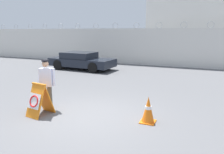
% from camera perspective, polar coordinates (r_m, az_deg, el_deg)
% --- Properties ---
extents(ground_plane, '(90.00, 90.00, 0.00)m').
position_cam_1_polar(ground_plane, '(6.96, -6.43, -10.16)').
color(ground_plane, '#5B5B5E').
extents(perimeter_wall, '(36.00, 0.30, 3.28)m').
position_cam_1_polar(perimeter_wall, '(17.11, 11.97, 7.65)').
color(perimeter_wall, silver).
rests_on(perimeter_wall, ground_plane).
extents(building_block, '(6.80, 5.40, 5.16)m').
position_cam_1_polar(building_block, '(21.18, 19.66, 11.13)').
color(building_block, silver).
rests_on(building_block, ground_plane).
extents(barricade_sign, '(0.67, 0.83, 1.03)m').
position_cam_1_polar(barricade_sign, '(7.22, -18.59, -5.63)').
color(barricade_sign, orange).
rests_on(barricade_sign, ground_plane).
extents(security_guard, '(0.66, 0.35, 1.68)m').
position_cam_1_polar(security_guard, '(7.63, -16.75, -1.32)').
color(security_guard, '#514C42').
rests_on(security_guard, ground_plane).
extents(traffic_cone_near, '(0.43, 0.43, 0.78)m').
position_cam_1_polar(traffic_cone_near, '(6.45, 9.44, -8.42)').
color(traffic_cone_near, orange).
rests_on(traffic_cone_near, ground_plane).
extents(parked_car_front_coupe, '(4.64, 2.15, 1.18)m').
position_cam_1_polar(parked_car_front_coupe, '(15.34, -8.03, 4.27)').
color(parked_car_front_coupe, black).
rests_on(parked_car_front_coupe, ground_plane).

